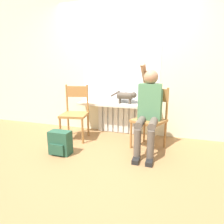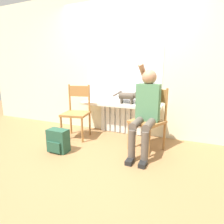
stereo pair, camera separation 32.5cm
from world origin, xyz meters
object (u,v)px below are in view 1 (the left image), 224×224
Objects in this scene: chair_right at (150,118)px; backpack at (60,143)px; chair_left at (75,112)px; person at (149,106)px; cat at (126,96)px.

backpack is at bearing -127.58° from chair_right.
backpack is at bearing -92.05° from chair_left.
chair_right is 1.44m from backpack.
person reaches higher than chair_right.
person is 3.83× the size of backpack.
backpack is at bearing -122.01° from cat.
cat is 1.43× the size of backpack.
chair_left reaches higher than backpack.
chair_left is at bearing 98.81° from backpack.
chair_right reaches higher than backpack.
chair_right is at bearing -11.00° from chair_left.
chair_left is 2.73× the size of backpack.
cat is (-0.51, 0.48, 0.26)m from chair_right.
person reaches higher than backpack.
chair_right is at bearing -43.42° from cat.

